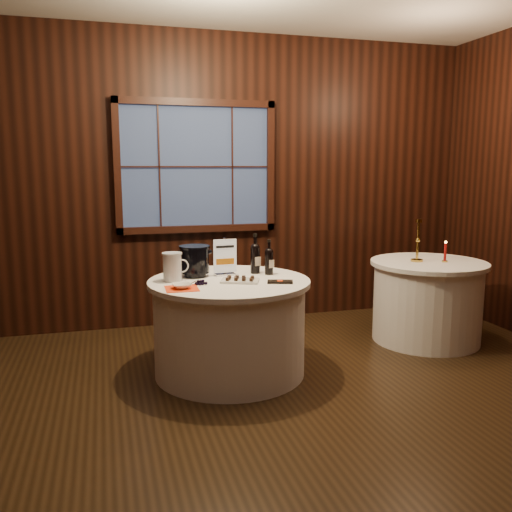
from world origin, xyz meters
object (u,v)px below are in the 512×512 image
object	(u,v)px
side_table	(427,301)
port_bottle_left	(255,256)
grape_bunch	(201,283)
glass_pitcher	(173,267)
brass_candlestick	(418,246)
sign_stand	(225,263)
chocolate_box	(280,282)
red_candle	(445,254)
chocolate_plate	(240,280)
port_bottle_right	(269,259)
ice_bucket	(195,260)
main_table	(230,326)
cracker_bowl	(182,286)

from	to	relation	value
side_table	port_bottle_left	bearing A→B (deg)	-176.49
grape_bunch	glass_pitcher	size ratio (longest dim) A/B	0.67
side_table	port_bottle_left	xyz separation A→B (m)	(-1.73, -0.11, 0.53)
brass_candlestick	side_table	bearing A→B (deg)	-15.08
sign_stand	port_bottle_left	world-z (taller)	port_bottle_left
chocolate_box	red_candle	xyz separation A→B (m)	(1.77, 0.45, 0.07)
chocolate_plate	red_candle	distance (m)	2.09
port_bottle_right	glass_pitcher	bearing A→B (deg)	161.78
chocolate_plate	grape_bunch	distance (m)	0.31
red_candle	ice_bucket	bearing A→B (deg)	-179.21
main_table	chocolate_plate	xyz separation A→B (m)	(0.06, -0.10, 0.40)
main_table	port_bottle_left	bearing A→B (deg)	35.81
side_table	port_bottle_left	distance (m)	1.81
red_candle	grape_bunch	bearing A→B (deg)	-171.49
brass_candlestick	red_candle	bearing A→B (deg)	-22.77
ice_bucket	red_candle	size ratio (longest dim) A/B	1.27
cracker_bowl	brass_candlestick	xyz separation A→B (m)	(2.29, 0.55, 0.12)
brass_candlestick	red_candle	xyz separation A→B (m)	(0.23, -0.10, -0.06)
main_table	cracker_bowl	xyz separation A→B (m)	(-0.41, -0.22, 0.40)
glass_pitcher	cracker_bowl	world-z (taller)	glass_pitcher
brass_candlestick	chocolate_box	bearing A→B (deg)	-160.31
port_bottle_right	grape_bunch	bearing A→B (deg)	179.89
sign_stand	port_bottle_left	xyz separation A→B (m)	(0.26, 0.02, 0.04)
side_table	grape_bunch	distance (m)	2.32
sign_stand	chocolate_plate	distance (m)	0.30
sign_stand	ice_bucket	distance (m)	0.25
ice_bucket	glass_pitcher	xyz separation A→B (m)	(-0.20, -0.13, -0.02)
chocolate_plate	grape_bunch	xyz separation A→B (m)	(-0.31, -0.02, 0.00)
ice_bucket	cracker_bowl	size ratio (longest dim) A/B	1.77
sign_stand	chocolate_box	size ratio (longest dim) A/B	1.60
brass_candlestick	red_candle	world-z (taller)	brass_candlestick
main_table	red_candle	xyz separation A→B (m)	(2.12, 0.23, 0.46)
port_bottle_left	sign_stand	bearing A→B (deg)	165.02
chocolate_box	port_bottle_right	bearing A→B (deg)	106.05
port_bottle_right	ice_bucket	world-z (taller)	port_bottle_right
chocolate_plate	cracker_bowl	world-z (taller)	chocolate_plate
side_table	chocolate_box	size ratio (longest dim) A/B	5.56
red_candle	sign_stand	bearing A→B (deg)	-178.42
ice_bucket	chocolate_box	size ratio (longest dim) A/B	1.30
ice_bucket	glass_pitcher	bearing A→B (deg)	-146.86
glass_pitcher	cracker_bowl	distance (m)	0.31
port_bottle_left	brass_candlestick	size ratio (longest dim) A/B	0.83
main_table	grape_bunch	distance (m)	0.49
grape_bunch	red_candle	xyz separation A→B (m)	(2.37, 0.36, 0.06)
grape_bunch	red_candle	size ratio (longest dim) A/B	0.75
grape_bunch	cracker_bowl	size ratio (longest dim) A/B	1.05
port_bottle_left	grape_bunch	xyz separation A→B (m)	(-0.52, -0.32, -0.13)
cracker_bowl	side_table	bearing A→B (deg)	12.23
chocolate_plate	chocolate_box	xyz separation A→B (m)	(0.29, -0.12, -0.01)
port_bottle_right	side_table	bearing A→B (deg)	-14.85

